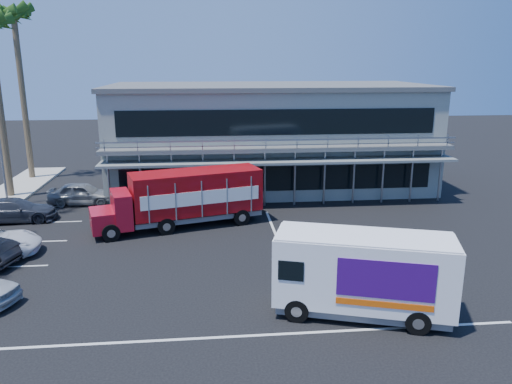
{
  "coord_description": "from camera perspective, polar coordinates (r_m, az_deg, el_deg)",
  "views": [
    {
      "loc": [
        -1.48,
        -20.82,
        8.88
      ],
      "look_at": [
        0.98,
        4.09,
        2.3
      ],
      "focal_mm": 35.0,
      "sensor_mm": 36.0,
      "label": 1
    }
  ],
  "objects": [
    {
      "name": "ground",
      "position": [
        22.68,
        -1.45,
        -8.33
      ],
      "size": [
        120.0,
        120.0,
        0.0
      ],
      "primitive_type": "plane",
      "color": "black",
      "rests_on": "ground"
    },
    {
      "name": "building",
      "position": [
        36.41,
        1.5,
        6.47
      ],
      "size": [
        22.4,
        12.0,
        7.3
      ],
      "color": "gray",
      "rests_on": "ground"
    },
    {
      "name": "parked_car_d",
      "position": [
        31.57,
        -25.85,
        -1.88
      ],
      "size": [
        4.7,
        2.23,
        1.32
      ],
      "primitive_type": "imported",
      "rotation": [
        0.0,
        0.0,
        1.65
      ],
      "color": "#2A2F39",
      "rests_on": "ground"
    },
    {
      "name": "white_van",
      "position": [
        18.26,
        12.14,
        -9.11
      ],
      "size": [
        6.56,
        3.89,
        3.03
      ],
      "rotation": [
        0.0,
        0.0,
        -0.3
      ],
      "color": "white",
      "rests_on": "ground"
    },
    {
      "name": "red_truck",
      "position": [
        27.55,
        -8.11,
        -0.55
      ],
      "size": [
        9.38,
        4.57,
        3.08
      ],
      "rotation": [
        0.0,
        0.0,
        0.28
      ],
      "color": "maroon",
      "rests_on": "ground"
    },
    {
      "name": "parked_car_e",
      "position": [
        33.62,
        -19.25,
        -0.17
      ],
      "size": [
        4.27,
        1.9,
        1.43
      ],
      "primitive_type": "imported",
      "rotation": [
        0.0,
        0.0,
        1.52
      ],
      "color": "slate",
      "rests_on": "ground"
    },
    {
      "name": "palm_f",
      "position": [
        41.69,
        -25.88,
        16.89
      ],
      "size": [
        2.8,
        2.8,
        13.25
      ],
      "color": "brown",
      "rests_on": "ground"
    }
  ]
}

